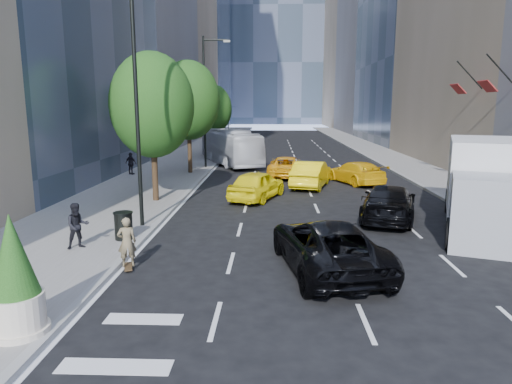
{
  "coord_description": "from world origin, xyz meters",
  "views": [
    {
      "loc": [
        -1.19,
        -13.9,
        4.96
      ],
      "look_at": [
        -1.83,
        3.78,
        1.6
      ],
      "focal_mm": 32.0,
      "sensor_mm": 36.0,
      "label": 1
    }
  ],
  "objects_px": {
    "skateboarder": "(127,245)",
    "black_sedan_mercedes": "(389,202)",
    "box_truck": "(485,185)",
    "trash_can": "(124,226)",
    "planter_shrub": "(15,277)",
    "city_bus": "(230,147)",
    "black_sedan_lincoln": "(327,245)"
  },
  "relations": [
    {
      "from": "skateboarder",
      "to": "black_sedan_mercedes",
      "type": "bearing_deg",
      "value": -163.67
    },
    {
      "from": "black_sedan_mercedes",
      "to": "box_truck",
      "type": "height_order",
      "value": "box_truck"
    },
    {
      "from": "trash_can",
      "to": "planter_shrub",
      "type": "relative_size",
      "value": 0.37
    },
    {
      "from": "planter_shrub",
      "to": "box_truck",
      "type": "bearing_deg",
      "value": 33.81
    },
    {
      "from": "skateboarder",
      "to": "planter_shrub",
      "type": "height_order",
      "value": "planter_shrub"
    },
    {
      "from": "city_bus",
      "to": "box_truck",
      "type": "height_order",
      "value": "box_truck"
    },
    {
      "from": "skateboarder",
      "to": "planter_shrub",
      "type": "distance_m",
      "value": 4.44
    },
    {
      "from": "skateboarder",
      "to": "city_bus",
      "type": "xyz_separation_m",
      "value": [
        0.8,
        25.73,
        0.71
      ]
    },
    {
      "from": "black_sedan_mercedes",
      "to": "city_bus",
      "type": "xyz_separation_m",
      "value": [
        -8.74,
        19.15,
        0.7
      ]
    },
    {
      "from": "box_truck",
      "to": "trash_can",
      "type": "distance_m",
      "value": 14.16
    },
    {
      "from": "skateboarder",
      "to": "trash_can",
      "type": "xyz_separation_m",
      "value": [
        -1.0,
        2.72,
        -0.14
      ]
    },
    {
      "from": "black_sedan_lincoln",
      "to": "planter_shrub",
      "type": "height_order",
      "value": "planter_shrub"
    },
    {
      "from": "black_sedan_lincoln",
      "to": "city_bus",
      "type": "height_order",
      "value": "city_bus"
    },
    {
      "from": "trash_can",
      "to": "planter_shrub",
      "type": "xyz_separation_m",
      "value": [
        -0.0,
        -7.0,
        0.77
      ]
    },
    {
      "from": "skateboarder",
      "to": "trash_can",
      "type": "height_order",
      "value": "skateboarder"
    },
    {
      "from": "skateboarder",
      "to": "black_sedan_lincoln",
      "type": "xyz_separation_m",
      "value": [
        6.1,
        0.21,
        0.01
      ]
    },
    {
      "from": "city_bus",
      "to": "planter_shrub",
      "type": "bearing_deg",
      "value": -115.17
    },
    {
      "from": "city_bus",
      "to": "planter_shrub",
      "type": "distance_m",
      "value": 30.06
    },
    {
      "from": "black_sedan_lincoln",
      "to": "box_truck",
      "type": "bearing_deg",
      "value": -155.36
    },
    {
      "from": "city_bus",
      "to": "planter_shrub",
      "type": "height_order",
      "value": "city_bus"
    },
    {
      "from": "black_sedan_lincoln",
      "to": "black_sedan_mercedes",
      "type": "height_order",
      "value": "black_sedan_lincoln"
    },
    {
      "from": "city_bus",
      "to": "trash_can",
      "type": "distance_m",
      "value": 23.09
    },
    {
      "from": "trash_can",
      "to": "black_sedan_lincoln",
      "type": "bearing_deg",
      "value": -19.45
    },
    {
      "from": "black_sedan_mercedes",
      "to": "planter_shrub",
      "type": "bearing_deg",
      "value": 62.9
    },
    {
      "from": "city_bus",
      "to": "trash_can",
      "type": "xyz_separation_m",
      "value": [
        -1.8,
        -23.01,
        -0.84
      ]
    },
    {
      "from": "black_sedan_mercedes",
      "to": "skateboarder",
      "type": "bearing_deg",
      "value": 51.64
    },
    {
      "from": "black_sedan_lincoln",
      "to": "city_bus",
      "type": "xyz_separation_m",
      "value": [
        -5.3,
        25.51,
        0.7
      ]
    },
    {
      "from": "skateboarder",
      "to": "black_sedan_lincoln",
      "type": "bearing_deg",
      "value": 163.74
    },
    {
      "from": "city_bus",
      "to": "black_sedan_mercedes",
      "type": "bearing_deg",
      "value": -87.21
    },
    {
      "from": "box_truck",
      "to": "city_bus",
      "type": "bearing_deg",
      "value": 140.35
    },
    {
      "from": "skateboarder",
      "to": "box_truck",
      "type": "xyz_separation_m",
      "value": [
        12.92,
        5.04,
        1.06
      ]
    },
    {
      "from": "city_bus",
      "to": "box_truck",
      "type": "bearing_deg",
      "value": -81.38
    }
  ]
}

